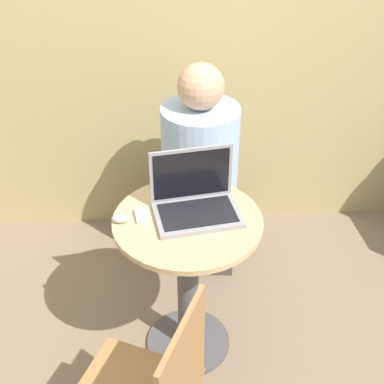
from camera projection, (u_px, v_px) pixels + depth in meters
The scene contains 7 objects.
ground_plane at pixel (188, 342), 2.61m from camera, with size 12.00×12.00×0.00m, color #7F6B56.
back_wall at pixel (178, 12), 2.72m from camera, with size 7.00×0.05×2.60m.
round_table at pixel (188, 266), 2.33m from camera, with size 0.62×0.62×0.76m.
laptop at pixel (195, 200), 2.19m from camera, with size 0.38×0.29×0.26m.
cell_phone at pixel (142, 215), 2.19m from camera, with size 0.07×0.10×0.02m.
computer_mouse at pixel (120, 219), 2.15m from camera, with size 0.07×0.04×0.04m.
person_seated at pixel (200, 183), 2.89m from camera, with size 0.41×0.62×1.19m.
Camera 1 is at (-0.07, -1.73, 2.09)m, focal length 50.00 mm.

